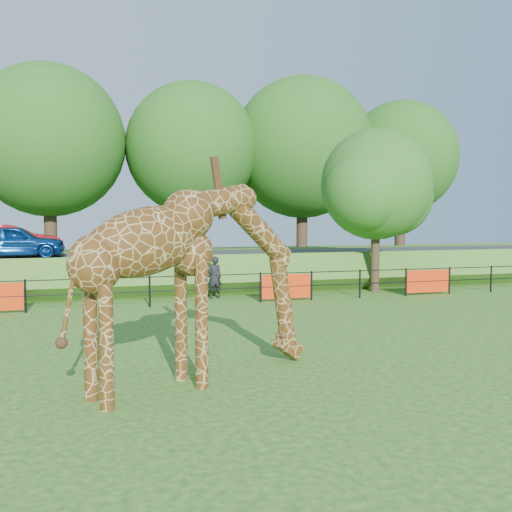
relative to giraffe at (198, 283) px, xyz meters
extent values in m
plane|color=#235214|center=(2.05, 1.27, -1.90)|extent=(90.00, 90.00, 0.00)
cube|color=#235214|center=(2.05, 16.77, -1.25)|extent=(40.00, 9.00, 1.30)
cube|color=#2A2A2C|center=(2.05, 15.27, -0.54)|extent=(40.00, 5.00, 0.12)
imported|color=#124394|center=(-4.91, 15.04, 0.21)|extent=(4.01, 1.63, 1.36)
imported|color=red|center=(-5.08, 15.82, 0.20)|extent=(4.26, 1.92, 1.36)
imported|color=black|center=(2.66, 10.77, -1.09)|extent=(0.64, 0.46, 1.61)
cylinder|color=#362718|center=(9.55, 10.87, -0.30)|extent=(0.36, 0.36, 3.20)
sphere|color=#1E5F1A|center=(9.55, 10.87, 2.57)|extent=(4.60, 4.60, 4.60)
sphere|color=#1E5F1A|center=(10.70, 11.56, 2.11)|extent=(3.45, 3.45, 3.45)
sphere|color=#1E5F1A|center=(8.63, 10.18, 2.22)|extent=(3.22, 3.22, 3.22)
cylinder|color=#362718|center=(-3.95, 23.27, 0.60)|extent=(0.70, 0.70, 5.00)
sphere|color=#225115|center=(-3.95, 23.27, 5.41)|extent=(8.40, 8.40, 8.40)
cylinder|color=#362718|center=(4.05, 23.27, 0.60)|extent=(0.70, 0.70, 5.00)
sphere|color=#225115|center=(4.05, 23.27, 5.25)|extent=(7.80, 7.80, 7.80)
cylinder|color=#362718|center=(11.05, 23.27, 0.60)|extent=(0.70, 0.70, 5.00)
sphere|color=#225115|center=(11.05, 23.27, 5.52)|extent=(8.80, 8.80, 8.80)
cylinder|color=#362718|center=(18.05, 23.27, 0.60)|extent=(0.70, 0.70, 5.00)
sphere|color=#225115|center=(18.05, 23.27, 5.14)|extent=(7.40, 7.40, 7.40)
camera|label=1|loc=(-1.96, -10.49, 1.25)|focal=40.00mm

